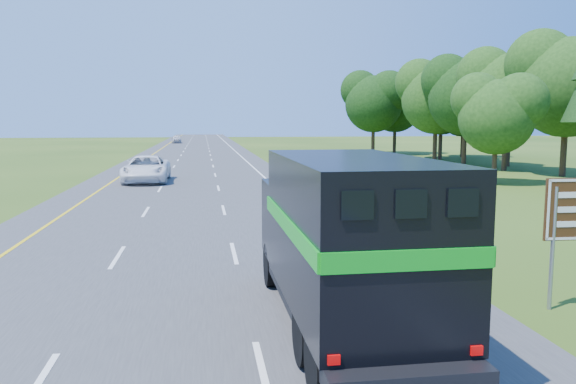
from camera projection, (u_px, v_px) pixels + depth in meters
road at (194, 164)px, 56.17m from camera, size 15.00×260.00×0.04m
lane_markings at (194, 164)px, 56.16m from camera, size 11.15×260.00×0.01m
tree_wall_right at (560, 97)px, 39.67m from camera, size 16.00×100.00×12.00m
horse_truck at (344, 238)px, 11.30m from camera, size 2.61×8.09×3.57m
white_suv at (146, 169)px, 39.55m from camera, size 3.05×6.59×1.83m
far_car at (177, 139)px, 110.52m from camera, size 2.03×4.60×1.54m
delineator at (406, 206)px, 24.31m from camera, size 0.09×0.05×1.16m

